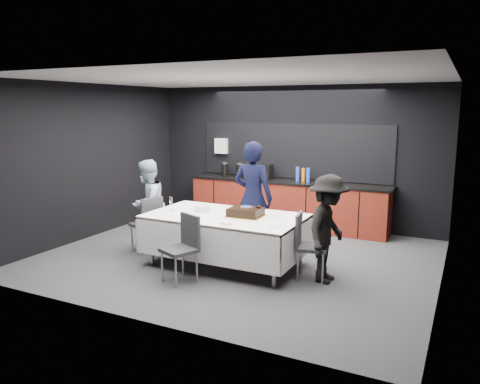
% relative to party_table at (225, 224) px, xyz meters
% --- Properties ---
extents(ground, '(6.00, 6.00, 0.00)m').
position_rel_party_table_xyz_m(ground, '(0.00, 0.40, -0.64)').
color(ground, '#3C3D41').
rests_on(ground, ground).
extents(room_shell, '(6.04, 5.04, 2.82)m').
position_rel_party_table_xyz_m(room_shell, '(0.00, 0.40, 1.22)').
color(room_shell, white).
rests_on(room_shell, ground).
extents(kitchenette, '(4.10, 0.64, 2.05)m').
position_rel_party_table_xyz_m(kitchenette, '(-0.02, 2.62, -0.10)').
color(kitchenette, '#5C170E').
rests_on(kitchenette, ground).
extents(party_table, '(2.32, 1.32, 0.78)m').
position_rel_party_table_xyz_m(party_table, '(0.00, 0.00, 0.00)').
color(party_table, '#99999E').
rests_on(party_table, ground).
extents(cake_assembly, '(0.52, 0.43, 0.16)m').
position_rel_party_table_xyz_m(cake_assembly, '(0.31, 0.06, 0.20)').
color(cake_assembly, gold).
rests_on(cake_assembly, party_table).
extents(plate_stack, '(0.24, 0.24, 0.10)m').
position_rel_party_table_xyz_m(plate_stack, '(-0.44, 0.05, 0.19)').
color(plate_stack, white).
rests_on(plate_stack, party_table).
extents(loose_plate_near, '(0.19, 0.19, 0.01)m').
position_rel_party_table_xyz_m(loose_plate_near, '(-0.35, -0.32, 0.14)').
color(loose_plate_near, white).
rests_on(loose_plate_near, party_table).
extents(loose_plate_right_a, '(0.21, 0.21, 0.01)m').
position_rel_party_table_xyz_m(loose_plate_right_a, '(0.72, 0.17, 0.14)').
color(loose_plate_right_a, white).
rests_on(loose_plate_right_a, party_table).
extents(loose_plate_right_b, '(0.20, 0.20, 0.01)m').
position_rel_party_table_xyz_m(loose_plate_right_b, '(0.92, -0.30, 0.14)').
color(loose_plate_right_b, white).
rests_on(loose_plate_right_b, party_table).
extents(loose_plate_far, '(0.22, 0.22, 0.01)m').
position_rel_party_table_xyz_m(loose_plate_far, '(0.00, 0.37, 0.14)').
color(loose_plate_far, white).
rests_on(loose_plate_far, party_table).
extents(fork_pile, '(0.17, 0.12, 0.02)m').
position_rel_party_table_xyz_m(fork_pile, '(0.27, -0.49, 0.15)').
color(fork_pile, white).
rests_on(fork_pile, party_table).
extents(champagne_flute, '(0.06, 0.06, 0.22)m').
position_rel_party_table_xyz_m(champagne_flute, '(-0.88, -0.14, 0.30)').
color(champagne_flute, white).
rests_on(champagne_flute, party_table).
extents(chair_left, '(0.53, 0.53, 0.92)m').
position_rel_party_table_xyz_m(chair_left, '(-1.45, 0.03, -0.11)').
color(chair_left, '#2C2C31').
rests_on(chair_left, ground).
extents(chair_right, '(0.49, 0.49, 0.92)m').
position_rel_party_table_xyz_m(chair_right, '(1.27, 0.02, -0.11)').
color(chair_right, '#2C2C31').
rests_on(chair_right, ground).
extents(chair_near, '(0.55, 0.55, 0.92)m').
position_rel_party_table_xyz_m(chair_near, '(-0.20, -0.82, -0.11)').
color(chair_near, '#2C2C31').
rests_on(chair_near, ground).
extents(person_center, '(0.69, 0.46, 1.84)m').
position_rel_party_table_xyz_m(person_center, '(0.11, 0.75, 0.28)').
color(person_center, black).
rests_on(person_center, ground).
extents(person_left, '(0.63, 0.78, 1.51)m').
position_rel_party_table_xyz_m(person_left, '(-1.61, 0.22, 0.11)').
color(person_left, '#A0B7CA').
rests_on(person_left, ground).
extents(person_right, '(0.60, 0.99, 1.49)m').
position_rel_party_table_xyz_m(person_right, '(1.57, 0.02, 0.10)').
color(person_right, black).
rests_on(person_right, ground).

